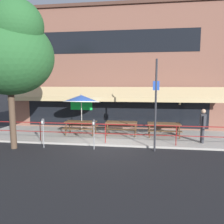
# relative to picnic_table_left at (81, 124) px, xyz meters

# --- Properties ---
(ground_plane) EXTENTS (120.00, 120.00, 0.00)m
(ground_plane) POSITION_rel_picnic_table_left_xyz_m (1.73, -1.94, -0.71)
(ground_plane) COLOR black
(patio_deck) EXTENTS (15.00, 4.00, 0.10)m
(patio_deck) POSITION_rel_picnic_table_left_xyz_m (1.73, 0.06, -0.66)
(patio_deck) COLOR #ADA89E
(patio_deck) RESTS_ON ground
(restaurant_building) EXTENTS (15.00, 1.60, 8.14)m
(restaurant_building) POSITION_rel_picnic_table_left_xyz_m (1.73, 2.28, 3.33)
(restaurant_building) COLOR brown
(restaurant_building) RESTS_ON ground
(patio_railing) EXTENTS (13.84, 0.04, 0.97)m
(patio_railing) POSITION_rel_picnic_table_left_xyz_m (1.73, -1.64, 0.09)
(patio_railing) COLOR maroon
(patio_railing) RESTS_ON patio_deck
(picnic_table_left) EXTENTS (1.80, 1.42, 0.76)m
(picnic_table_left) POSITION_rel_picnic_table_left_xyz_m (0.00, 0.00, 0.00)
(picnic_table_left) COLOR brown
(picnic_table_left) RESTS_ON patio_deck
(picnic_table_centre) EXTENTS (1.80, 1.42, 0.76)m
(picnic_table_centre) POSITION_rel_picnic_table_left_xyz_m (2.38, 0.16, 0.00)
(picnic_table_centre) COLOR brown
(picnic_table_centre) RESTS_ON patio_deck
(picnic_table_right) EXTENTS (1.80, 1.42, 0.76)m
(picnic_table_right) POSITION_rel_picnic_table_left_xyz_m (4.76, 0.05, 0.00)
(picnic_table_right) COLOR brown
(picnic_table_right) RESTS_ON patio_deck
(patio_umbrella_left) EXTENTS (2.14, 2.14, 2.40)m
(patio_umbrella_left) POSITION_rel_picnic_table_left_xyz_m (-0.00, 0.20, 1.47)
(patio_umbrella_left) COLOR #B7B2A8
(patio_umbrella_left) RESTS_ON patio_deck
(pedestrian_walking) EXTENTS (0.27, 0.62, 1.71)m
(pedestrian_walking) POSITION_rel_picnic_table_left_xyz_m (6.56, -0.97, 0.35)
(pedestrian_walking) COLOR #333338
(pedestrian_walking) RESTS_ON patio_deck
(parking_meter_near) EXTENTS (0.15, 0.16, 1.42)m
(parking_meter_near) POSITION_rel_picnic_table_left_xyz_m (-1.12, -2.56, 0.44)
(parking_meter_near) COLOR gray
(parking_meter_near) RESTS_ON ground
(parking_meter_far) EXTENTS (0.15, 0.16, 1.42)m
(parking_meter_far) POSITION_rel_picnic_table_left_xyz_m (1.34, -2.50, 0.44)
(parking_meter_far) COLOR gray
(parking_meter_far) RESTS_ON ground
(street_sign_pole) EXTENTS (0.28, 0.09, 4.13)m
(street_sign_pole) POSITION_rel_picnic_table_left_xyz_m (4.13, -2.39, 1.41)
(street_sign_pole) COLOR #2D2D33
(street_sign_pole) RESTS_ON ground
(street_tree_curbside) EXTENTS (4.08, 3.67, 6.61)m
(street_tree_curbside) POSITION_rel_picnic_table_left_xyz_m (-2.36, -2.92, 3.79)
(street_tree_curbside) COLOR brown
(street_tree_curbside) RESTS_ON ground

